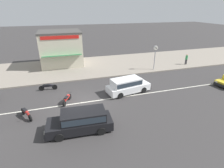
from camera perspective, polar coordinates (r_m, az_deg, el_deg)
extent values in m
plane|color=#383535|center=(16.71, -9.80, -6.05)|extent=(160.00, 160.00, 0.00)
cube|color=silver|center=(16.71, -9.80, -6.04)|extent=(50.40, 0.14, 0.01)
cube|color=gray|center=(26.22, -12.89, 5.11)|extent=(68.00, 10.00, 0.15)
cube|color=black|center=(22.68, 31.92, -0.39)|extent=(0.38, 1.62, 0.28)
cube|color=white|center=(22.90, 30.90, 0.62)|extent=(0.12, 0.25, 0.14)
cylinder|color=black|center=(23.63, 31.33, 0.61)|extent=(0.63, 0.32, 0.60)
cube|color=white|center=(18.31, 5.34, -1.18)|extent=(4.72, 2.44, 0.70)
cube|color=white|center=(17.89, 4.66, 0.68)|extent=(3.25, 2.03, 0.70)
cube|color=#28333D|center=(17.89, 4.66, 0.68)|extent=(3.14, 2.04, 0.45)
cube|color=black|center=(19.61, 11.04, -0.45)|extent=(0.40, 1.66, 0.28)
cube|color=white|center=(19.88, 10.03, 1.12)|extent=(0.12, 0.25, 0.14)
cube|color=white|center=(19.03, 12.13, -0.13)|extent=(0.12, 0.25, 0.14)
cylinder|color=black|center=(19.71, 7.54, -0.09)|extent=(0.63, 0.32, 0.60)
cylinder|color=black|center=(18.53, 10.30, -1.90)|extent=(0.63, 0.32, 0.60)
cylinder|color=black|center=(18.41, 0.30, -1.67)|extent=(0.63, 0.32, 0.60)
cylinder|color=black|center=(17.14, 2.75, -3.75)|extent=(0.63, 0.32, 0.60)
cube|color=black|center=(13.07, -10.44, -12.80)|extent=(4.68, 2.01, 0.70)
cube|color=black|center=(12.67, -9.36, -10.12)|extent=(3.18, 1.75, 0.70)
cube|color=#28333D|center=(12.67, -9.36, -10.12)|extent=(3.06, 1.77, 0.45)
cube|color=black|center=(13.38, -20.73, -14.30)|extent=(0.22, 1.71, 0.28)
cube|color=white|center=(12.68, -21.11, -14.66)|extent=(0.09, 0.24, 0.14)
cube|color=white|center=(13.65, -20.56, -11.53)|extent=(0.09, 0.24, 0.14)
cylinder|color=black|center=(12.61, -16.82, -16.34)|extent=(0.61, 0.26, 0.60)
cylinder|color=black|center=(13.92, -16.56, -12.01)|extent=(0.61, 0.26, 0.60)
cylinder|color=black|center=(12.64, -3.46, -15.06)|extent=(0.61, 0.26, 0.60)
cylinder|color=black|center=(13.95, -4.67, -10.88)|extent=(0.61, 0.26, 0.60)
cylinder|color=black|center=(15.31, -25.15, -10.00)|extent=(0.36, 0.54, 0.56)
cylinder|color=black|center=(16.47, -27.04, -7.91)|extent=(0.36, 0.54, 0.56)
cube|color=red|center=(15.79, -26.27, -8.30)|extent=(0.71, 1.11, 0.18)
cube|color=black|center=(15.87, -26.59, -7.62)|extent=(0.52, 0.67, 0.12)
ellipsoid|color=red|center=(15.52, -26.01, -8.29)|extent=(0.41, 0.47, 0.22)
cylinder|color=#232326|center=(15.08, -25.53, -8.35)|extent=(0.50, 0.30, 0.03)
cylinder|color=black|center=(19.91, -18.21, -0.95)|extent=(0.57, 0.13, 0.56)
cylinder|color=black|center=(20.10, -22.04, -1.30)|extent=(0.57, 0.13, 0.56)
cube|color=black|center=(19.92, -20.21, -0.60)|extent=(1.16, 0.21, 0.18)
cube|color=black|center=(19.89, -20.75, -0.28)|extent=(0.62, 0.28, 0.12)
ellipsoid|color=black|center=(19.84, -19.58, -0.23)|extent=(0.41, 0.26, 0.22)
cylinder|color=#232326|center=(19.72, -18.49, 0.36)|extent=(0.06, 0.56, 0.03)
cylinder|color=black|center=(17.43, -13.62, -4.02)|extent=(0.33, 0.55, 0.56)
cylinder|color=black|center=(16.39, -15.26, -6.09)|extent=(0.33, 0.55, 0.56)
cube|color=red|center=(16.81, -14.49, -4.43)|extent=(0.60, 1.05, 0.18)
cube|color=black|center=(16.62, -14.74, -4.26)|extent=(0.47, 0.63, 0.12)
ellipsoid|color=red|center=(16.94, -14.24, -3.71)|extent=(0.39, 0.46, 0.22)
cylinder|color=#232326|center=(17.18, -13.82, -2.60)|extent=(0.52, 0.27, 0.03)
cylinder|color=#9E9EA3|center=(25.09, 13.71, 7.65)|extent=(0.12, 0.12, 2.73)
cylinder|color=#9E9EA3|center=(24.70, 14.09, 11.37)|extent=(0.61, 0.18, 0.61)
cylinder|color=white|center=(24.62, 14.20, 11.32)|extent=(0.54, 0.02, 0.54)
cylinder|color=white|center=(24.78, 13.98, 11.42)|extent=(0.54, 0.02, 0.54)
cube|color=black|center=(24.61, 14.21, 11.32)|extent=(0.18, 0.01, 0.25)
cube|color=black|center=(24.61, 14.21, 11.32)|extent=(0.35, 0.01, 0.30)
cylinder|color=#333338|center=(29.13, 22.83, 6.66)|extent=(0.14, 0.14, 0.78)
cylinder|color=#333338|center=(29.26, 23.14, 6.68)|extent=(0.14, 0.14, 0.78)
cylinder|color=#389956|center=(29.02, 23.20, 7.95)|extent=(0.34, 0.34, 0.58)
sphere|color=tan|center=(28.93, 23.33, 8.70)|extent=(0.21, 0.21, 0.21)
cube|color=beige|center=(27.65, -16.26, 10.96)|extent=(5.78, 5.18, 4.70)
cube|color=#474442|center=(27.24, -16.87, 16.02)|extent=(5.90, 5.28, 0.24)
cube|color=#33844C|center=(24.85, -15.97, 8.89)|extent=(5.20, 0.90, 0.28)
cube|color=red|center=(24.71, -16.62, 14.34)|extent=(4.92, 0.08, 0.44)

